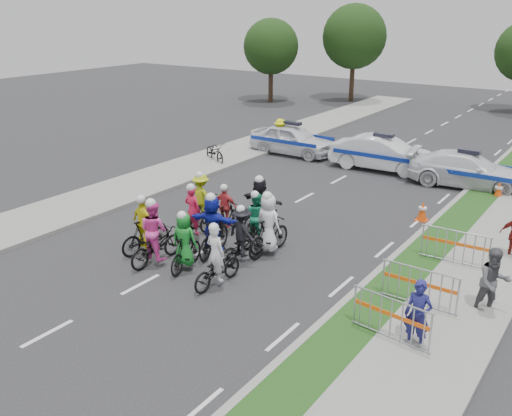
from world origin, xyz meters
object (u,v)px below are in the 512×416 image
Objects in this scene: rider_1 at (185,247)px; barrier_2 at (455,248)px; rider_3 at (145,230)px; rider_8 at (256,224)px; police_car_1 at (382,154)px; parked_bike at (215,152)px; barrier_1 at (419,289)px; barrier_0 at (391,321)px; cone_0 at (422,211)px; tree_0 at (271,47)px; police_car_0 at (292,140)px; police_car_2 at (467,170)px; rider_6 at (194,220)px; rider_9 at (226,213)px; rider_10 at (202,203)px; rider_0 at (217,265)px; rider_5 at (213,229)px; cone_1 at (499,190)px; rider_2 at (155,239)px; spectator_0 at (418,315)px; rider_11 at (260,208)px; spectator_1 at (493,282)px; rider_7 at (269,230)px; tree_3 at (354,37)px; rider_4 at (243,239)px.

rider_1 is 7.80m from barrier_2.
rider_3 reaches higher than rider_8.
police_car_1 is at bearing -91.64° from rider_3.
parked_bike is (-4.91, 9.62, -0.23)m from rider_3.
barrier_0 is at bearing -90.00° from barrier_1.
tree_0 is at bearing 134.80° from cone_0.
police_car_0 is 8.86m from police_car_2.
police_car_0 is at bearing -5.79° from parked_bike.
barrier_1 is (10.73, -11.71, -0.20)m from police_car_0.
barrier_2 is (7.61, 2.68, -0.07)m from rider_6.
rider_9 is 0.88× the size of rider_10.
rider_9 is at bearing -160.32° from police_car_0.
rider_1 is 14.00m from police_car_0.
rider_8 is at bearing -72.87° from rider_0.
barrier_2 is at bearing -163.79° from rider_5.
rider_8 reaches higher than barrier_1.
barrier_2 is 2.86× the size of cone_1.
rider_2 is at bearing 55.43° from rider_8.
rider_11 is at bearing 149.09° from spectator_0.
rider_0 is at bearing 163.89° from spectator_1.
rider_5 is at bearing -102.74° from rider_1.
rider_0 is 3.07m from rider_8.
rider_9 is (-1.42, 0.27, -0.01)m from rider_8.
rider_0 is 0.97× the size of rider_6.
rider_7 is at bearing -87.20° from rider_0.
spectator_0 is 34.98m from tree_3.
rider_4 is (-0.34, 1.67, 0.08)m from rider_0.
rider_0 is 1.05× the size of spectator_1.
police_car_0 is at bearing -82.12° from rider_10.
barrier_0 is at bearing -90.00° from barrier_2.
barrier_1 is at bearing 167.40° from spectator_1.
police_car_2 is (4.30, 9.11, -0.12)m from rider_11.
police_car_2 is at bearing -129.20° from rider_10.
rider_8 is at bearing 160.98° from rider_9.
rider_8 is (0.60, 1.44, -0.17)m from rider_5.
barrier_1 is at bearing -71.82° from cone_0.
police_car_0 is at bearing -69.27° from rider_8.
rider_4 reaches higher than parked_bike.
rider_6 is at bearing -160.63° from barrier_2.
cone_1 is at bearing -137.99° from rider_10.
rider_3 is 0.42× the size of police_car_0.
rider_4 is at bearing 102.40° from rider_8.
rider_6 is at bearing 54.46° from rider_11.
cone_0 is (-0.14, -5.01, -0.37)m from police_car_2.
barrier_0 is at bearing -141.30° from police_car_0.
barrier_1 is (6.19, -2.09, -0.27)m from rider_11.
cone_1 is 25.41m from tree_0.
rider_1 reaches higher than spectator_0.
rider_8 is at bearing -125.68° from rider_3.
police_car_1 is (0.39, 9.44, -0.05)m from rider_11.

